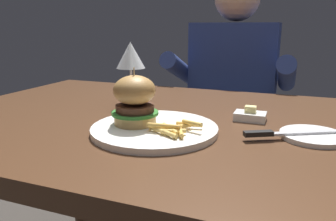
# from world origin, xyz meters

# --- Properties ---
(dining_table) EXTENTS (1.36, 0.82, 0.74)m
(dining_table) POSITION_xyz_m (0.00, 0.00, 0.65)
(dining_table) COLOR #472B19
(dining_table) RESTS_ON ground
(main_plate) EXTENTS (0.28, 0.28, 0.01)m
(main_plate) POSITION_xyz_m (-0.04, -0.12, 0.75)
(main_plate) COLOR white
(main_plate) RESTS_ON dining_table
(burger_sandwich) EXTENTS (0.10, 0.10, 0.13)m
(burger_sandwich) POSITION_xyz_m (-0.09, -0.12, 0.81)
(burger_sandwich) COLOR tan
(burger_sandwich) RESTS_ON main_plate
(fries_pile) EXTENTS (0.11, 0.09, 0.02)m
(fries_pile) POSITION_xyz_m (0.01, -0.15, 0.76)
(fries_pile) COLOR #EABC5B
(fries_pile) RESTS_ON main_plate
(wine_glass) EXTENTS (0.08, 0.08, 0.18)m
(wine_glass) POSITION_xyz_m (-0.20, 0.07, 0.88)
(wine_glass) COLOR silver
(wine_glass) RESTS_ON dining_table
(bread_plate) EXTENTS (0.13, 0.13, 0.01)m
(bread_plate) POSITION_xyz_m (0.28, -0.04, 0.74)
(bread_plate) COLOR white
(bread_plate) RESTS_ON dining_table
(table_knife) EXTENTS (0.22, 0.13, 0.01)m
(table_knife) POSITION_xyz_m (0.23, -0.06, 0.75)
(table_knife) COLOR silver
(table_knife) RESTS_ON bread_plate
(butter_dish) EXTENTS (0.08, 0.05, 0.04)m
(butter_dish) POSITION_xyz_m (0.14, 0.05, 0.75)
(butter_dish) COLOR white
(butter_dish) RESTS_ON dining_table
(diner_person) EXTENTS (0.51, 0.36, 1.18)m
(diner_person) POSITION_xyz_m (-0.02, 0.69, 0.56)
(diner_person) COLOR #282833
(diner_person) RESTS_ON ground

